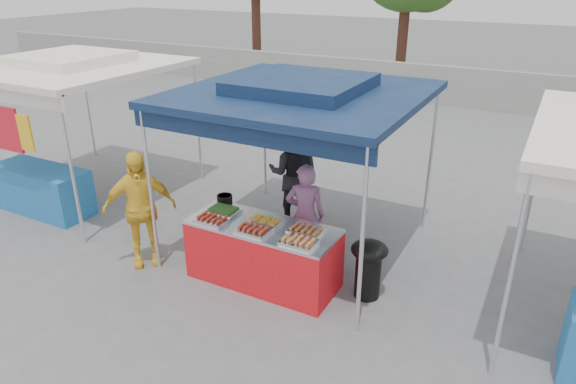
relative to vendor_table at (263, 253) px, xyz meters
The scene contains 20 objects.
ground_plane 0.44m from the vendor_table, 90.00° to the left, with size 80.00×80.00×0.00m, color slate.
back_wall 11.10m from the vendor_table, 90.00° to the left, with size 40.00×0.25×1.20m, color gray.
main_canopy 2.22m from the vendor_table, 90.00° to the left, with size 3.20×3.20×2.57m.
neighbor_stall_left 4.70m from the vendor_table, behind, with size 3.20×3.20×2.57m.
vendor_table is the anchor object (origin of this frame).
food_tray_fl 0.82m from the vendor_table, 159.21° to the right, with size 0.42×0.30×0.07m.
food_tray_fm 0.51m from the vendor_table, 90.13° to the right, with size 0.42×0.30×0.07m.
food_tray_fr 0.83m from the vendor_table, 19.53° to the right, with size 0.42×0.30×0.07m.
food_tray_bl 0.80m from the vendor_table, behind, with size 0.42×0.30×0.07m.
food_tray_bm 0.46m from the vendor_table, 83.68° to the left, with size 0.42×0.30×0.07m.
food_tray_br 0.75m from the vendor_table, ahead, with size 0.42×0.30×0.07m.
cooking_pot 1.00m from the vendor_table, 158.47° to the left, with size 0.22×0.22×0.13m, color black.
skewer_cup 0.51m from the vendor_table, 130.37° to the right, with size 0.08×0.08×0.10m, color silver.
wok_burner 1.40m from the vendor_table, 13.77° to the left, with size 0.47×0.47×0.79m.
crate_left 0.70m from the vendor_table, 119.94° to the left, with size 0.47×0.33×0.28m, color #1646B6.
crate_right 0.81m from the vendor_table, 66.79° to the left, with size 0.50×0.35×0.30m, color #1646B6.
crate_stacked 0.77m from the vendor_table, 66.79° to the left, with size 0.48×0.33×0.29m, color #1646B6.
vendor_woman 0.81m from the vendor_table, 68.02° to the left, with size 0.55×0.36×1.51m, color #9A6291.
helper_man 1.91m from the vendor_table, 105.11° to the left, with size 0.84×0.65×1.72m, color black.
customer_person 1.85m from the vendor_table, 167.71° to the right, with size 0.99×0.41×1.70m, color yellow.
Camera 1 is at (3.09, -5.17, 3.90)m, focal length 32.00 mm.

